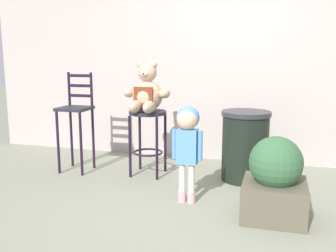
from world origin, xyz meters
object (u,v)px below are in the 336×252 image
teddy_bear (147,93)px  planter_with_shrub (275,181)px  child_walking (187,133)px  trash_bin (245,146)px  bar_chair_empty (76,116)px  bar_stool_with_teddy (148,128)px

teddy_bear → planter_with_shrub: size_ratio=0.79×
planter_with_shrub → teddy_bear: bearing=150.3°
child_walking → planter_with_shrub: bearing=-54.4°
child_walking → trash_bin: size_ratio=1.18×
planter_with_shrub → bar_chair_empty: bearing=161.7°
bar_chair_empty → planter_with_shrub: bearing=-18.3°
trash_bin → bar_chair_empty: (-2.02, -0.20, 0.29)m
teddy_bear → bar_chair_empty: 0.94m
trash_bin → child_walking: bearing=-119.5°
planter_with_shrub → trash_bin: bearing=109.3°
trash_bin → planter_with_shrub: trash_bin is taller
teddy_bear → bar_chair_empty: size_ratio=0.48×
bar_stool_with_teddy → planter_with_shrub: (1.46, -0.86, -0.23)m
bar_stool_with_teddy → trash_bin: bearing=5.7°
teddy_bear → trash_bin: (1.12, 0.14, -0.58)m
trash_bin → bar_stool_with_teddy: bearing=-174.3°
child_walking → trash_bin: bearing=15.9°
child_walking → trash_bin: child_walking is taller
bar_stool_with_teddy → planter_with_shrub: bar_stool_with_teddy is taller
bar_stool_with_teddy → teddy_bear: bearing=-90.0°
planter_with_shrub → bar_stool_with_teddy: bearing=149.5°
trash_bin → bar_chair_empty: size_ratio=0.66×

